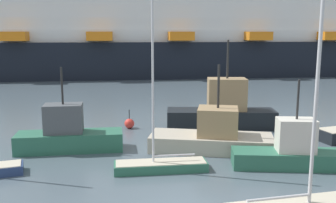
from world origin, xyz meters
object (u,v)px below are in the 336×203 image
Objects in this scene: sailboat_0 at (161,163)px; fishing_boat_1 at (223,111)px; fishing_boat_0 at (68,135)px; cruise_ship at (137,36)px; channel_buoy_0 at (129,123)px; fishing_boat_2 at (213,136)px; fishing_boat_3 at (291,151)px.

sailboat_0 is 1.16× the size of fishing_boat_1.
cruise_ship reaches higher than fishing_boat_0.
fishing_boat_0 is at bearing -123.73° from channel_buoy_0.
fishing_boat_2 is at bearing -102.72° from fishing_boat_1.
fishing_boat_2 is at bearing 146.12° from fishing_boat_3.
fishing_boat_0 is 1.05× the size of fishing_boat_3.
sailboat_0 is at bearing -91.36° from cruise_ship.
cruise_ship reaches higher than fishing_boat_2.
fishing_boat_1 reaches higher than fishing_boat_3.
fishing_boat_2 is 7.89m from channel_buoy_0.
fishing_boat_2 is (-1.78, -5.78, -0.39)m from fishing_boat_1.
cruise_ship is at bearing 108.05° from fishing_boat_3.
fishing_boat_0 is at bearing -171.78° from fishing_boat_2.
fishing_boat_3 is at bearing -29.06° from fishing_boat_2.
fishing_boat_0 is 12.93m from fishing_boat_3.
fishing_boat_0 is 4.51× the size of channel_buoy_0.
fishing_boat_1 reaches higher than fishing_boat_2.
fishing_boat_2 is 0.07× the size of cruise_ship.
fishing_boat_1 is 0.08× the size of cruise_ship.
cruise_ship reaches higher than fishing_boat_1.
fishing_boat_2 is at bearing -139.45° from sailboat_0.
channel_buoy_0 is at bearing 141.86° from fishing_boat_3.
cruise_ship is (3.69, 42.12, 5.46)m from fishing_boat_0.
fishing_boat_3 is at bearing -82.82° from cruise_ship.
fishing_boat_1 is at bearing -123.29° from sailboat_0.
fishing_boat_2 is (3.33, 3.26, 0.45)m from sailboat_0.
fishing_boat_0 is at bearing 170.42° from fishing_boat_3.
sailboat_0 is at bearing -123.50° from fishing_boat_2.
sailboat_0 is 10.42m from fishing_boat_1.
fishing_boat_1 is at bearing 85.03° from fishing_boat_2.
fishing_boat_2 is 5.42× the size of channel_buoy_0.
channel_buoy_0 is 37.37m from cruise_ship.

